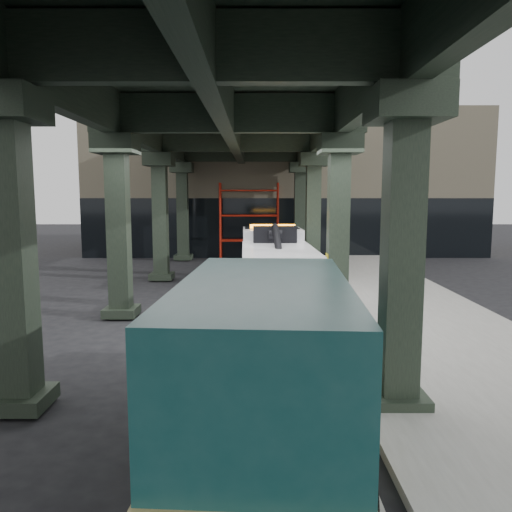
{
  "coord_description": "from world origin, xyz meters",
  "views": [
    {
      "loc": [
        0.35,
        -11.61,
        3.44
      ],
      "look_at": [
        0.36,
        2.27,
        1.7
      ],
      "focal_mm": 35.0,
      "sensor_mm": 36.0,
      "label": 1
    }
  ],
  "objects": [
    {
      "name": "ground",
      "position": [
        0.0,
        0.0,
        0.0
      ],
      "size": [
        90.0,
        90.0,
        0.0
      ],
      "primitive_type": "plane",
      "color": "black",
      "rests_on": "ground"
    },
    {
      "name": "sidewalk",
      "position": [
        4.5,
        2.0,
        0.07
      ],
      "size": [
        5.0,
        40.0,
        0.15
      ],
      "primitive_type": "cube",
      "color": "gray",
      "rests_on": "ground"
    },
    {
      "name": "lane_stripe",
      "position": [
        1.7,
        2.0,
        0.01
      ],
      "size": [
        0.12,
        38.0,
        0.01
      ],
      "primitive_type": "cube",
      "color": "silver",
      "rests_on": "ground"
    },
    {
      "name": "viaduct",
      "position": [
        -0.4,
        2.0,
        5.46
      ],
      "size": [
        7.4,
        32.0,
        6.4
      ],
      "color": "black",
      "rests_on": "ground"
    },
    {
      "name": "building",
      "position": [
        2.0,
        20.0,
        4.0
      ],
      "size": [
        22.0,
        10.0,
        8.0
      ],
      "primitive_type": "cube",
      "color": "#C6B793",
      "rests_on": "ground"
    },
    {
      "name": "scaffolding",
      "position": [
        0.0,
        14.64,
        2.11
      ],
      "size": [
        3.08,
        0.88,
        4.0
      ],
      "color": "red",
      "rests_on": "ground"
    },
    {
      "name": "tow_truck",
      "position": [
        0.99,
        4.56,
        1.21
      ],
      "size": [
        2.43,
        7.61,
        2.47
      ],
      "rotation": [
        0.0,
        0.0,
        0.02
      ],
      "color": "black",
      "rests_on": "ground"
    },
    {
      "name": "towed_van",
      "position": [
        0.48,
        -5.07,
        1.26
      ],
      "size": [
        2.61,
        5.89,
        2.34
      ],
      "rotation": [
        0.0,
        0.0,
        -0.06
      ],
      "color": "#124040",
      "rests_on": "ground"
    }
  ]
}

